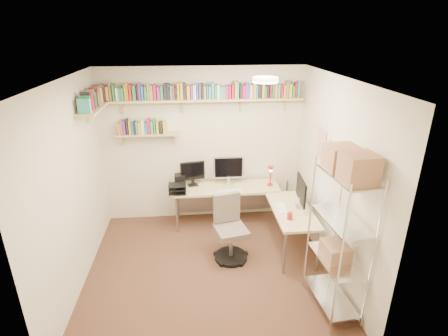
{
  "coord_description": "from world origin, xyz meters",
  "views": [
    {
      "loc": [
        -0.16,
        -3.86,
        3.01
      ],
      "look_at": [
        0.25,
        0.55,
        1.24
      ],
      "focal_mm": 28.0,
      "sensor_mm": 36.0,
      "label": 1
    }
  ],
  "objects": [
    {
      "name": "wall_shelves",
      "position": [
        -0.42,
        1.3,
        2.03
      ],
      "size": [
        3.12,
        1.09,
        0.8
      ],
      "color": "tan",
      "rests_on": "ground"
    },
    {
      "name": "room_shell",
      "position": [
        0.0,
        0.0,
        1.55
      ],
      "size": [
        3.24,
        3.04,
        2.52
      ],
      "color": "beige",
      "rests_on": "ground"
    },
    {
      "name": "wire_rack",
      "position": [
        1.36,
        -0.8,
        1.38
      ],
      "size": [
        0.43,
        0.79,
        1.94
      ],
      "rotation": [
        0.0,
        0.0,
        0.09
      ],
      "color": "silver",
      "rests_on": "ground"
    },
    {
      "name": "office_chair",
      "position": [
        0.3,
        0.26,
        0.39
      ],
      "size": [
        0.5,
        0.5,
        0.93
      ],
      "rotation": [
        0.0,
        0.0,
        0.23
      ],
      "color": "black",
      "rests_on": "ground"
    },
    {
      "name": "corner_desk",
      "position": [
        0.47,
        0.97,
        0.65
      ],
      "size": [
        2.01,
        1.66,
        1.13
      ],
      "color": "#CCBC84",
      "rests_on": "ground"
    },
    {
      "name": "ground",
      "position": [
        0.0,
        0.0,
        0.0
      ],
      "size": [
        3.2,
        3.2,
        0.0
      ],
      "primitive_type": "plane",
      "color": "#462B1E",
      "rests_on": "ground"
    }
  ]
}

